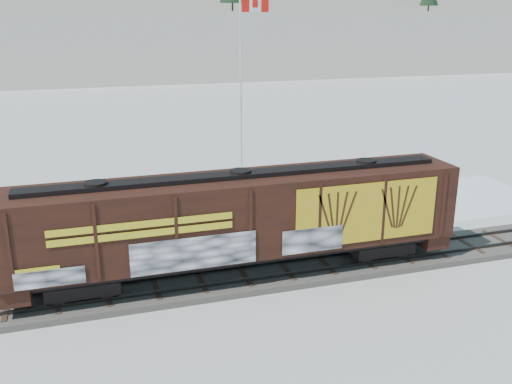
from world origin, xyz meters
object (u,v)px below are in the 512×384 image
object	(u,v)px
car_silver	(132,218)
car_white	(278,199)
car_dark	(281,200)
hopper_railcar	(241,218)
flagpole	(243,122)

from	to	relation	value
car_silver	car_white	world-z (taller)	car_silver
car_white	car_dark	bearing A→B (deg)	-110.16
car_dark	car_white	bearing A→B (deg)	42.87
hopper_railcar	car_white	world-z (taller)	hopper_railcar
flagpole	car_dark	world-z (taller)	flagpole
hopper_railcar	car_silver	distance (m)	8.88
hopper_railcar	car_white	xyz separation A→B (m)	(4.75, 8.45, -2.22)
car_silver	car_dark	size ratio (longest dim) A/B	0.99
flagpole	car_dark	xyz separation A→B (m)	(1.20, -4.18, -4.14)
car_white	car_silver	bearing A→B (deg)	102.11
hopper_railcar	car_silver	xyz separation A→B (m)	(-4.09, 7.58, -2.19)
flagpole	hopper_railcar	bearing A→B (deg)	-106.52
flagpole	car_silver	world-z (taller)	flagpole
hopper_railcar	car_white	size ratio (longest dim) A/B	4.22
flagpole	car_white	distance (m)	5.86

